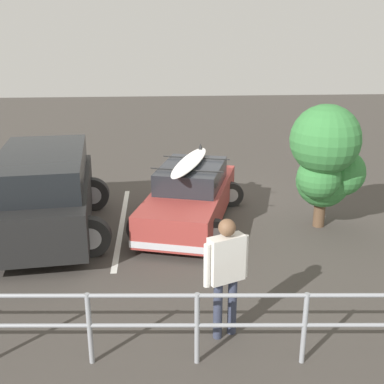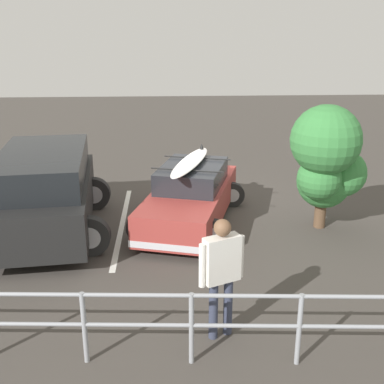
{
  "view_description": "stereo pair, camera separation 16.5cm",
  "coord_description": "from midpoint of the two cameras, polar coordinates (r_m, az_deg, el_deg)",
  "views": [
    {
      "loc": [
        1.15,
        11.13,
        4.3
      ],
      "look_at": [
        0.42,
        1.25,
        0.95
      ],
      "focal_mm": 45.0,
      "sensor_mm": 36.0,
      "label": 1
    },
    {
      "loc": [
        0.99,
        11.14,
        4.3
      ],
      "look_at": [
        0.42,
        1.25,
        0.95
      ],
      "focal_mm": 45.0,
      "sensor_mm": 36.0,
      "label": 2
    }
  ],
  "objects": [
    {
      "name": "ground_plane",
      "position": [
        11.99,
        2.08,
        -2.4
      ],
      "size": [
        44.0,
        44.0,
        0.02
      ],
      "primitive_type": "cube",
      "color": "#423D38",
      "rests_on": "ground"
    },
    {
      "name": "bush_near_left",
      "position": [
        10.71,
        16.17,
        3.5
      ],
      "size": [
        1.83,
        1.79,
        2.87
      ],
      "color": "brown",
      "rests_on": "ground"
    },
    {
      "name": "railing_fence",
      "position": [
        6.58,
        7.12,
        -14.65
      ],
      "size": [
        10.04,
        0.78,
        1.06
      ],
      "color": "gray",
      "rests_on": "ground"
    },
    {
      "name": "suv_car",
      "position": [
        10.94,
        -16.6,
        0.09
      ],
      "size": [
        3.03,
        4.71,
        1.85
      ],
      "color": "black",
      "rests_on": "ground"
    },
    {
      "name": "sedan_car",
      "position": [
        11.16,
        0.29,
        -0.46
      ],
      "size": [
        2.86,
        4.43,
        1.63
      ],
      "color": "#9E3833",
      "rests_on": "ground"
    },
    {
      "name": "parking_stripe",
      "position": [
        11.37,
        -7.85,
        -3.71
      ],
      "size": [
        0.12,
        4.83,
        0.0
      ],
      "primitive_type": "cube",
      "rotation": [
        0.0,
        0.0,
        1.57
      ],
      "color": "silver",
      "rests_on": "ground"
    },
    {
      "name": "person_bystander",
      "position": [
        6.89,
        4.22,
        -8.97
      ],
      "size": [
        0.67,
        0.41,
        1.85
      ],
      "color": "#33384C",
      "rests_on": "ground"
    }
  ]
}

